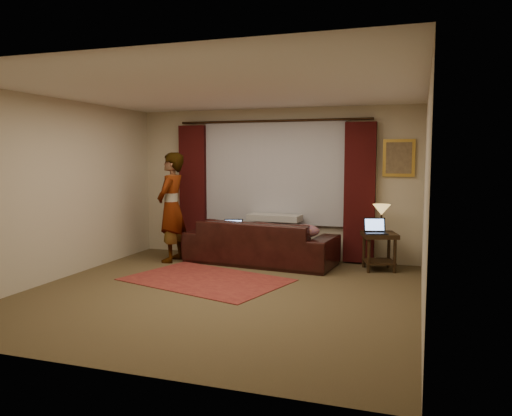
{
  "coord_description": "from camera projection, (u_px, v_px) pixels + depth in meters",
  "views": [
    {
      "loc": [
        2.44,
        -5.89,
        1.76
      ],
      "look_at": [
        0.1,
        1.2,
        1.0
      ],
      "focal_mm": 35.0,
      "sensor_mm": 36.0,
      "label": 1
    }
  ],
  "objects": [
    {
      "name": "wall_right",
      "position": [
        425.0,
        199.0,
        5.59
      ],
      "size": [
        0.02,
        5.0,
        2.6
      ],
      "primitive_type": "cube",
      "color": "#C2B597",
      "rests_on": "ground"
    },
    {
      "name": "curtain_rod",
      "position": [
        272.0,
        121.0,
        8.52
      ],
      "size": [
        0.04,
        0.04,
        3.4
      ],
      "primitive_type": "cylinder",
      "color": "black",
      "rests_on": "wall_back"
    },
    {
      "name": "area_rug",
      "position": [
        206.0,
        280.0,
        7.17
      ],
      "size": [
        2.54,
        2.03,
        0.01
      ],
      "primitive_type": "cube",
      "rotation": [
        0.0,
        0.0,
        -0.28
      ],
      "color": "maroon",
      "rests_on": "floor"
    },
    {
      "name": "drape_right",
      "position": [
        360.0,
        193.0,
        8.17
      ],
      "size": [
        0.5,
        0.14,
        2.3
      ],
      "primitive_type": "cube",
      "color": "#340A0A",
      "rests_on": "floor"
    },
    {
      "name": "sheer_curtain",
      "position": [
        273.0,
        172.0,
        8.66
      ],
      "size": [
        2.5,
        0.05,
        1.8
      ],
      "primitive_type": "cube",
      "color": "#A2A2AA",
      "rests_on": "wall_back"
    },
    {
      "name": "clothing_pile",
      "position": [
        304.0,
        231.0,
        7.8
      ],
      "size": [
        0.55,
        0.46,
        0.2
      ],
      "primitive_type": "ellipsoid",
      "rotation": [
        0.0,
        0.0,
        -0.2
      ],
      "color": "#7D4C55",
      "rests_on": "sofa"
    },
    {
      "name": "picture_frame",
      "position": [
        399.0,
        158.0,
        8.0
      ],
      "size": [
        0.5,
        0.04,
        0.6
      ],
      "primitive_type": "cube",
      "color": "gold",
      "rests_on": "wall_back"
    },
    {
      "name": "wall_back",
      "position": [
        274.0,
        184.0,
        8.73
      ],
      "size": [
        5.0,
        0.02,
        2.6
      ],
      "primitive_type": "cube",
      "color": "#C2B597",
      "rests_on": "ground"
    },
    {
      "name": "wall_front",
      "position": [
        100.0,
        215.0,
        4.01
      ],
      "size": [
        5.0,
        0.02,
        2.6
      ],
      "primitive_type": "cube",
      "color": "#C2B597",
      "rests_on": "ground"
    },
    {
      "name": "person",
      "position": [
        172.0,
        207.0,
        8.39
      ],
      "size": [
        0.56,
        0.56,
        1.84
      ],
      "primitive_type": "imported",
      "rotation": [
        0.0,
        0.0,
        -1.52
      ],
      "color": "#9F9D98",
      "rests_on": "floor"
    },
    {
      "name": "wall_left",
      "position": [
        58.0,
        190.0,
        7.15
      ],
      "size": [
        0.02,
        5.0,
        2.6
      ],
      "primitive_type": "cube",
      "color": "#C2B597",
      "rests_on": "ground"
    },
    {
      "name": "laptop_table",
      "position": [
        376.0,
        226.0,
        7.63
      ],
      "size": [
        0.42,
        0.44,
        0.24
      ],
      "primitive_type": null,
      "rotation": [
        0.0,
        0.0,
        0.28
      ],
      "color": "black",
      "rests_on": "end_table"
    },
    {
      "name": "throw_blanket",
      "position": [
        275.0,
        202.0,
        8.44
      ],
      "size": [
        0.92,
        0.41,
        0.11
      ],
      "primitive_type": "cube",
      "rotation": [
        0.0,
        0.0,
        -0.06
      ],
      "color": "#9F9D98",
      "rests_on": "sofa"
    },
    {
      "name": "ceiling",
      "position": [
        218.0,
        90.0,
        6.24
      ],
      "size": [
        5.0,
        5.0,
        0.02
      ],
      "primitive_type": "cube",
      "color": "silver",
      "rests_on": "ground"
    },
    {
      "name": "drape_left",
      "position": [
        193.0,
        189.0,
        9.11
      ],
      "size": [
        0.5,
        0.14,
        2.3
      ],
      "primitive_type": "cube",
      "color": "#340A0A",
      "rests_on": "floor"
    },
    {
      "name": "laptop_sofa",
      "position": [
        233.0,
        227.0,
        8.2
      ],
      "size": [
        0.38,
        0.4,
        0.23
      ],
      "primitive_type": null,
      "rotation": [
        0.0,
        0.0,
        0.23
      ],
      "color": "black",
      "rests_on": "sofa"
    },
    {
      "name": "end_table",
      "position": [
        379.0,
        251.0,
        7.78
      ],
      "size": [
        0.64,
        0.64,
        0.59
      ],
      "primitive_type": "cube",
      "rotation": [
        0.0,
        0.0,
        0.29
      ],
      "color": "black",
      "rests_on": "floor"
    },
    {
      "name": "tiffany_lamp",
      "position": [
        381.0,
        218.0,
        7.78
      ],
      "size": [
        0.37,
        0.37,
        0.44
      ],
      "primitive_type": null,
      "rotation": [
        0.0,
        0.0,
        0.51
      ],
      "color": "olive",
      "rests_on": "end_table"
    },
    {
      "name": "floor",
      "position": [
        220.0,
        293.0,
        6.5
      ],
      "size": [
        5.0,
        5.0,
        0.01
      ],
      "primitive_type": "cube",
      "color": "brown",
      "rests_on": "ground"
    },
    {
      "name": "sofa",
      "position": [
        260.0,
        233.0,
        8.27
      ],
      "size": [
        2.58,
        1.32,
        1.0
      ],
      "primitive_type": "imported",
      "rotation": [
        0.0,
        0.0,
        3.04
      ],
      "color": "black",
      "rests_on": "floor"
    }
  ]
}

